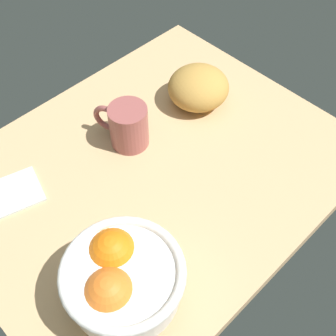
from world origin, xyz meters
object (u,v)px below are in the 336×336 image
Objects in this scene: napkin_folded at (6,195)px; mug at (127,126)px; fruit_bowl at (121,279)px; bread_loaf at (198,87)px.

mug is at bearing 167.67° from napkin_folded.
fruit_bowl is 32.01cm from napkin_folded.
fruit_bowl reaches higher than bread_loaf.
napkin_folded is at bearing -12.33° from mug.
fruit_bowl reaches higher than mug.
fruit_bowl is 48.78cm from bread_loaf.
fruit_bowl is at bearing 47.48° from mug.
bread_loaf is 46.57cm from napkin_folded.
bread_loaf is 1.13× the size of mug.
fruit_bowl is 1.47× the size of napkin_folded.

